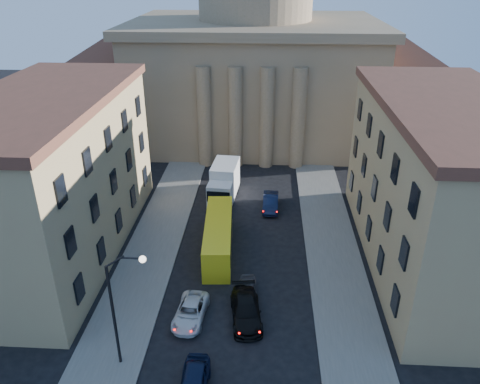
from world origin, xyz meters
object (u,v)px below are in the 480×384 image
object	(u,v)px
box_truck	(224,183)
city_bus	(218,235)
car_left_near	(194,383)
street_lamp	(120,302)

from	to	relation	value
box_truck	city_bus	bearing A→B (deg)	-82.69
car_left_near	box_truck	xyz separation A→B (m)	(-0.56, 27.42, 1.02)
city_bus	box_truck	world-z (taller)	box_truck
car_left_near	city_bus	world-z (taller)	city_bus
car_left_near	city_bus	bearing A→B (deg)	90.05
car_left_near	box_truck	distance (m)	27.44
street_lamp	city_bus	size ratio (longest dim) A/B	0.82
street_lamp	car_left_near	world-z (taller)	street_lamp
box_truck	street_lamp	bearing A→B (deg)	-94.75
city_bus	box_truck	bearing A→B (deg)	89.11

